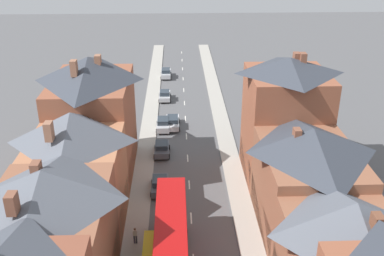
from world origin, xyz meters
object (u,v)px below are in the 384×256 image
(car_near_blue, at_px, (165,95))
(car_mid_black, at_px, (173,122))
(car_mid_white, at_px, (160,184))
(pedestrian_far_left, at_px, (135,235))
(car_parked_left_b, at_px, (166,73))
(double_decker_bus_lead, at_px, (171,238))
(car_parked_right_b, at_px, (163,124))
(car_far_grey, at_px, (162,148))

(car_near_blue, distance_m, car_mid_black, 10.55)
(car_mid_white, height_order, pedestrian_far_left, pedestrian_far_left)
(car_parked_left_b, xyz_separation_m, car_mid_white, (-0.00, -37.99, -0.02))
(car_near_blue, bearing_deg, double_decker_bus_lead, -88.05)
(car_parked_right_b, bearing_deg, car_parked_left_b, 90.00)
(double_decker_bus_lead, xyz_separation_m, car_near_blue, (-1.29, 37.87, -2.02))
(car_far_grey, bearing_deg, car_mid_black, 80.65)
(car_far_grey, relative_size, pedestrian_far_left, 2.38)
(car_mid_black, height_order, car_parked_left_b, car_parked_left_b)
(double_decker_bus_lead, xyz_separation_m, car_parked_right_b, (-1.29, 26.77, -1.98))
(car_mid_black, relative_size, car_parked_left_b, 1.09)
(car_parked_left_b, xyz_separation_m, pedestrian_far_left, (-1.91, -46.48, 0.19))
(double_decker_bus_lead, distance_m, car_parked_right_b, 26.87)
(car_parked_left_b, xyz_separation_m, car_far_grey, (-0.00, -29.76, -0.02))
(car_near_blue, height_order, car_parked_right_b, car_parked_right_b)
(car_near_blue, xyz_separation_m, car_mid_black, (1.30, -10.47, 0.01))
(car_mid_black, bearing_deg, double_decker_bus_lead, -90.02)
(car_mid_white, xyz_separation_m, pedestrian_far_left, (-1.91, -8.49, 0.21))
(car_parked_right_b, bearing_deg, car_mid_white, -90.00)
(pedestrian_far_left, bearing_deg, car_near_blue, 86.89)
(car_parked_right_b, bearing_deg, double_decker_bus_lead, -87.24)
(car_parked_left_b, bearing_deg, car_far_grey, -90.00)
(car_parked_right_b, distance_m, pedestrian_far_left, 24.06)
(car_parked_left_b, bearing_deg, car_near_blue, -90.00)
(car_near_blue, bearing_deg, car_mid_black, -82.93)
(car_far_grey, bearing_deg, double_decker_bus_lead, -86.21)
(car_near_blue, bearing_deg, car_parked_right_b, -90.00)
(car_mid_black, distance_m, car_parked_left_b, 21.90)
(car_near_blue, relative_size, car_mid_black, 0.83)
(car_mid_white, bearing_deg, car_parked_right_b, 90.00)
(car_near_blue, relative_size, car_far_grey, 0.99)
(car_parked_left_b, distance_m, car_far_grey, 29.76)
(car_parked_left_b, height_order, car_parked_right_b, car_parked_left_b)
(car_mid_black, xyz_separation_m, car_far_grey, (-1.30, -7.90, 0.01))
(double_decker_bus_lead, distance_m, car_far_grey, 19.64)
(car_mid_black, height_order, pedestrian_far_left, pedestrian_far_left)
(car_mid_white, bearing_deg, car_parked_left_b, 90.00)
(car_near_blue, bearing_deg, pedestrian_far_left, -93.11)
(car_parked_right_b, bearing_deg, car_near_blue, 90.00)
(car_near_blue, xyz_separation_m, car_far_grey, (0.00, -18.37, 0.03))
(car_parked_left_b, bearing_deg, car_mid_white, -90.00)
(car_parked_left_b, distance_m, pedestrian_far_left, 46.52)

